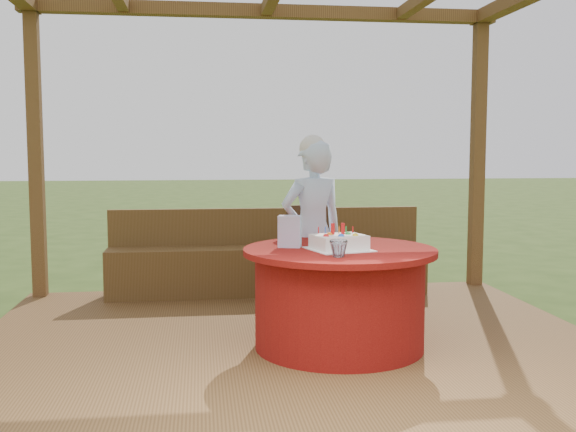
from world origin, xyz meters
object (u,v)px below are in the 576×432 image
object	(u,v)px
bench	(268,266)
birthday_cake	(339,242)
table	(339,297)
chair	(315,252)
elderly_woman	(312,230)
gift_bag	(290,231)
drinking_glass	(339,249)

from	to	relation	value
bench	birthday_cake	distance (m)	1.99
table	chair	distance (m)	1.14
bench	elderly_woman	xyz separation A→B (m)	(0.24, -1.14, 0.47)
birthday_cake	gift_bag	size ratio (longest dim) A/B	2.13
elderly_woman	gift_bag	distance (m)	0.66
table	gift_bag	distance (m)	0.57
gift_bag	drinking_glass	size ratio (longest dim) A/B	1.90
bench	gift_bag	world-z (taller)	gift_bag
elderly_woman	drinking_glass	world-z (taller)	elderly_woman
table	drinking_glass	world-z (taller)	drinking_glass
chair	drinking_glass	xyz separation A→B (m)	(-0.11, -1.51, 0.25)
chair	gift_bag	size ratio (longest dim) A/B	4.06
bench	table	bearing A→B (deg)	-80.46
bench	elderly_woman	world-z (taller)	elderly_woman
bench	drinking_glass	xyz separation A→B (m)	(0.22, -2.21, 0.48)
bench	birthday_cake	world-z (taller)	birthday_cake
bench	drinking_glass	world-z (taller)	bench
elderly_woman	drinking_glass	xyz separation A→B (m)	(-0.01, -1.07, 0.01)
table	chair	xyz separation A→B (m)	(0.03, 1.13, 0.14)
chair	birthday_cake	size ratio (longest dim) A/B	1.91
table	birthday_cake	size ratio (longest dim) A/B	2.83
elderly_woman	birthday_cake	world-z (taller)	elderly_woman
table	elderly_woman	distance (m)	0.80
table	drinking_glass	xyz separation A→B (m)	(-0.09, -0.38, 0.39)
drinking_glass	table	bearing A→B (deg)	77.16
birthday_cake	elderly_woman	bearing A→B (deg)	93.98
chair	drinking_glass	size ratio (longest dim) A/B	7.73
drinking_glass	gift_bag	bearing A→B (deg)	117.73
bench	gift_bag	bearing A→B (deg)	-90.79
birthday_cake	chair	bearing A→B (deg)	87.77
table	drinking_glass	size ratio (longest dim) A/B	11.49
elderly_woman	drinking_glass	size ratio (longest dim) A/B	12.86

